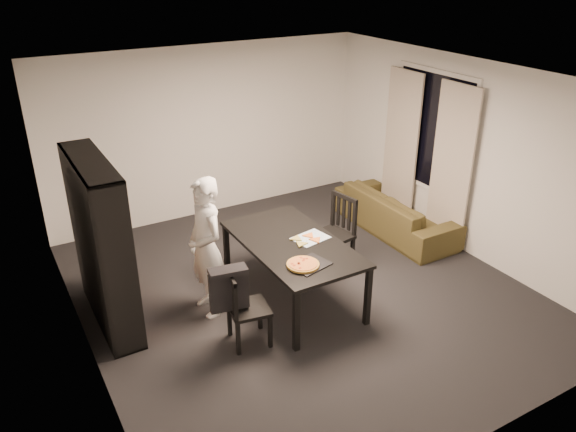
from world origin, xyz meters
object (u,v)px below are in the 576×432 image
baking_tray (310,264)px  sofa (396,212)px  dining_table (292,247)px  chair_right (337,227)px  chair_left (241,304)px  pepperoni_pizza (303,264)px  bookshelf (102,244)px  person (206,248)px

baking_tray → sofa: bearing=29.8°
dining_table → chair_right: bearing=23.0°
dining_table → sofa: bearing=19.6°
chair_left → pepperoni_pizza: (0.71, -0.06, 0.29)m
bookshelf → pepperoni_pizza: size_ratio=5.43×
bookshelf → baking_tray: 2.24m
bookshelf → sofa: bookshelf is taller
person → baking_tray: 1.17m
dining_table → baking_tray: 0.56m
chair_left → sofa: size_ratio=0.43×
dining_table → pepperoni_pizza: bearing=-108.9°
bookshelf → chair_right: 2.91m
dining_table → pepperoni_pizza: (-0.18, -0.54, 0.09)m
pepperoni_pizza → sofa: (2.42, 1.33, -0.49)m
bookshelf → dining_table: (1.98, -0.67, -0.26)m
dining_table → chair_left: size_ratio=2.10×
sofa → bookshelf: bearing=91.7°
bookshelf → chair_left: bearing=-46.6°
chair_left → chair_right: bearing=-54.9°
bookshelf → sofa: size_ratio=0.93×
pepperoni_pizza → baking_tray: bearing=-4.6°
pepperoni_pizza → person: bearing=133.8°
chair_left → person: size_ratio=0.53×
bookshelf → chair_right: size_ratio=1.93×
dining_table → pepperoni_pizza: 0.57m
person → sofa: person is taller
chair_right → sofa: 1.43m
baking_tray → person: bearing=136.4°
chair_right → dining_table: bearing=-77.4°
chair_left → sofa: chair_left is taller
pepperoni_pizza → dining_table: bearing=71.1°
chair_right → person: bearing=-96.8°
person → bookshelf: bearing=-114.5°
bookshelf → dining_table: bearing=-18.8°
sofa → chair_right: bearing=107.2°
chair_left → chair_right: chair_right is taller
chair_left → person: 0.81m
person → baking_tray: (0.85, -0.81, -0.05)m
chair_left → chair_right: 1.98m
chair_left → dining_table: bearing=-52.4°
pepperoni_pizza → chair_left: bearing=175.1°
chair_right → pepperoni_pizza: bearing=-60.0°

